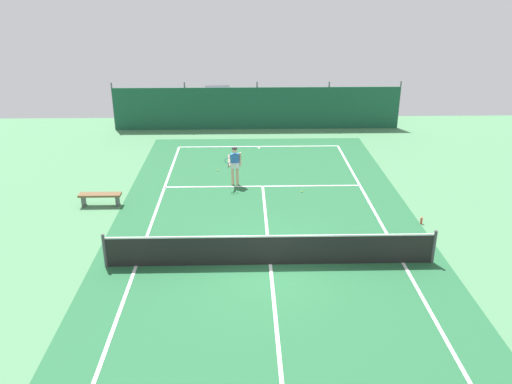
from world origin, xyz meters
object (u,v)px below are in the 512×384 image
Objects in this scene: parked_car at (219,102)px; tennis_player at (235,163)px; courtside_bench at (100,196)px; water_bottle at (421,221)px; tennis_net at (270,250)px; tennis_ball_midcourt at (218,170)px; tennis_ball_near_player at (302,192)px.

tennis_player is at bearing 88.28° from parked_car.
courtside_bench is 12.01m from water_bottle.
tennis_player is 1.03× the size of courtside_bench.
courtside_bench is at bearing 143.86° from tennis_net.
parked_car is (-0.37, 10.34, 0.81)m from tennis_ball_midcourt.
tennis_ball_midcourt is 0.04× the size of courtside_bench.
water_bottle is (11.85, -1.89, -0.25)m from courtside_bench.
tennis_net is 2.30× the size of parked_car.
tennis_net is 18.80m from parked_car.
tennis_net is at bearing -76.74° from tennis_ball_midcourt.
parked_car is at bearing 106.82° from tennis_ball_near_player.
parked_car reaches higher than tennis_net.
tennis_ball_midcourt is at bearing 143.82° from tennis_ball_near_player.
water_bottle is at bearing 109.05° from parked_car.
tennis_player is 7.81m from water_bottle.
water_bottle is (5.54, 2.72, -0.39)m from tennis_net.
parked_car is 14.60m from courtside_bench.
courtside_bench is at bearing 170.93° from water_bottle.
tennis_ball_near_player and tennis_ball_midcourt have the same top height.
courtside_bench is 6.67× the size of water_bottle.
parked_car is 18.31× the size of water_bottle.
tennis_net is 6.17× the size of tennis_player.
courtside_bench is (-4.35, -3.70, 0.34)m from tennis_ball_midcourt.
tennis_net is 7.81m from courtside_bench.
water_bottle is (7.88, -15.94, -0.72)m from parked_car.
tennis_ball_near_player is (1.58, 5.72, -0.48)m from tennis_net.
courtside_bench is (-5.14, -2.01, -0.59)m from tennis_player.
water_bottle reaches higher than tennis_ball_midcourt.
water_bottle is at bearing 145.84° from tennis_player.
tennis_player is at bearing 21.36° from courtside_bench.
parked_car is (-1.16, 12.03, -0.12)m from tennis_player.
parked_car is (-3.91, 12.93, 0.81)m from tennis_ball_near_player.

